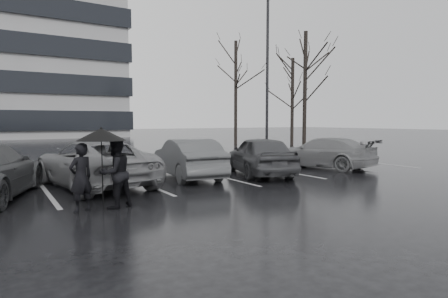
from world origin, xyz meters
name	(u,v)px	position (x,y,z in m)	size (l,w,h in m)	color
ground	(244,188)	(0.00, 0.00, 0.00)	(160.00, 160.00, 0.00)	black
car_main	(260,155)	(2.09, 2.01, 0.71)	(1.69, 4.20, 1.43)	black
car_west_a	(188,158)	(-0.47, 2.76, 0.68)	(1.44, 4.12, 1.36)	#2D2E30
car_west_b	(94,163)	(-3.63, 2.76, 0.70)	(2.32, 5.03, 1.40)	#535356
car_east	(322,153)	(5.55, 2.22, 0.64)	(1.79, 4.41, 1.28)	#535356
pedestrian_left	(81,177)	(-4.62, -0.40, 0.75)	(0.55, 0.36, 1.50)	black
pedestrian_right	(115,173)	(-3.88, -0.45, 0.80)	(0.78, 0.61, 1.60)	black
umbrella	(101,134)	(-4.16, -0.40, 1.68)	(1.09, 1.09, 1.84)	black
lamp_post	(267,83)	(7.76, 8.76, 4.24)	(0.51, 0.51, 9.26)	gray
stall_stripes	(183,179)	(-0.80, 2.50, 0.00)	(19.72, 5.00, 0.00)	#98989A
tree_east	(305,91)	(12.00, 10.00, 4.00)	(0.26, 0.26, 8.00)	black
tree_ne	(292,102)	(14.50, 14.00, 3.50)	(0.26, 0.26, 7.00)	black
tree_north	(236,93)	(11.00, 17.00, 4.25)	(0.26, 0.26, 8.50)	black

